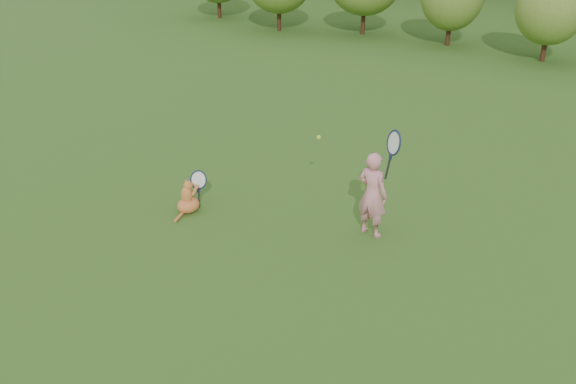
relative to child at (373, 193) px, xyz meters
The scene contains 5 objects.
ground 1.98m from the child, 129.25° to the right, with size 100.00×100.00×0.00m, color #245618.
shrub_row 11.63m from the child, 95.86° to the left, with size 28.00×3.00×2.80m, color #4A6C21, non-canonical shape.
child is the anchor object (origin of this frame).
cat 2.81m from the child, 164.67° to the right, with size 0.42×0.77×0.70m.
tennis_ball 1.26m from the child, 158.24° to the left, with size 0.06×0.06×0.06m.
Camera 1 is at (4.18, -6.04, 4.53)m, focal length 40.00 mm.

